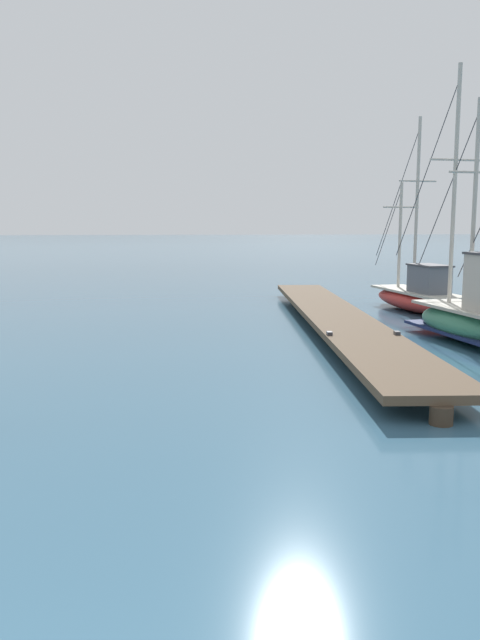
# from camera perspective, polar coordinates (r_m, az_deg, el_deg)

# --- Properties ---
(floating_dock) EXTENTS (3.54, 18.36, 0.53)m
(floating_dock) POSITION_cam_1_polar(r_m,az_deg,el_deg) (18.82, 8.55, 0.29)
(floating_dock) COLOR brown
(floating_dock) RESTS_ON ground
(fishing_boat_0) EXTENTS (2.07, 6.15, 6.69)m
(fishing_boat_0) POSITION_cam_1_polar(r_m,az_deg,el_deg) (23.23, 15.64, 2.14)
(fishing_boat_0) COLOR #AD2823
(fishing_boat_0) RESTS_ON ground
(fishing_boat_1) EXTENTS (2.06, 6.84, 7.23)m
(fishing_boat_1) POSITION_cam_1_polar(r_m,az_deg,el_deg) (17.52, 20.27, 0.37)
(fishing_boat_1) COLOR #337556
(fishing_boat_1) RESTS_ON ground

